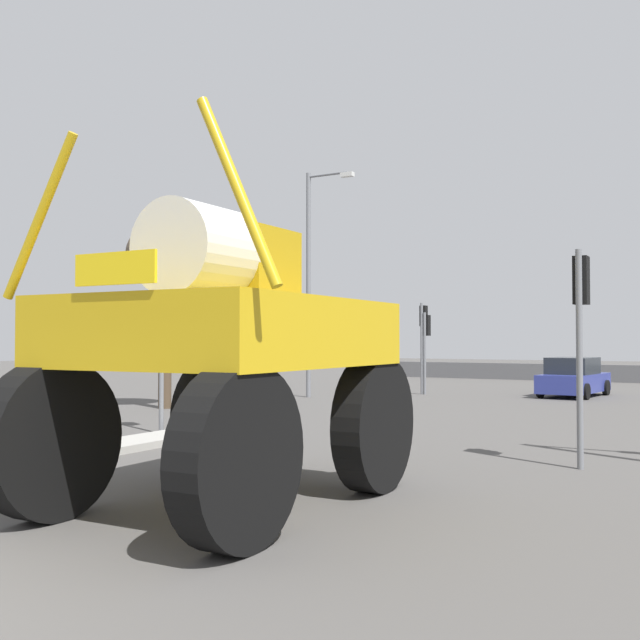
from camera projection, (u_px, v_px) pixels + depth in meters
The scene contains 11 objects.
ground_plane at pixel (484, 417), 21.03m from camera, with size 120.00×120.00×0.00m, color #4C4947.
median_island at pixel (18, 463), 12.73m from camera, with size 1.15×9.97×0.15m, color #9E9B93.
oversize_sprayer at pixel (226, 352), 9.84m from camera, with size 4.09×5.45×4.78m.
sedan_ahead at pixel (574, 378), 28.57m from camera, with size 2.22×4.26×1.52m.
traffic_signal_near_left at pixel (166, 312), 17.45m from camera, with size 0.24×0.54×3.91m.
traffic_signal_near_right at pixel (581, 309), 12.74m from camera, with size 0.24×0.54×3.76m.
traffic_signal_far_left at pixel (426, 335), 29.86m from camera, with size 0.24×0.55×3.31m.
traffic_signal_far_right at pixel (423, 328), 29.92m from camera, with size 0.24×0.55×3.69m.
streetlight_far_left at pixel (312, 272), 28.29m from camera, with size 2.03×0.24×8.65m.
bare_tree_left at pixel (166, 259), 23.74m from camera, with size 2.52×2.52×6.03m.
roadside_barrier at pixel (602, 373), 38.29m from camera, with size 26.92×0.24×0.90m, color #59595B.
Camera 1 is at (6.47, -2.63, 2.20)m, focal length 41.35 mm.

